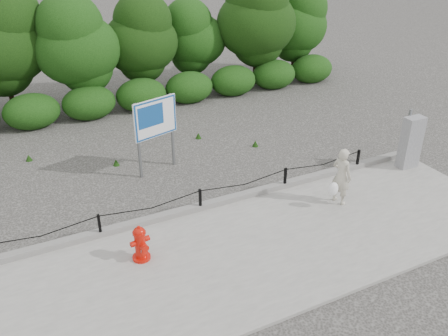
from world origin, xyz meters
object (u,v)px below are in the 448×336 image
utility_cabinet (411,142)px  advertising_sign (155,121)px  pedestrian (341,177)px  fire_hydrant (140,244)px

utility_cabinet → advertising_sign: advertising_sign is taller
pedestrian → advertising_sign: size_ratio=0.68×
advertising_sign → pedestrian: bearing=-63.8°
pedestrian → advertising_sign: (-3.50, 3.82, 0.74)m
pedestrian → utility_cabinet: size_ratio=0.88×
utility_cabinet → pedestrian: bearing=-166.3°
pedestrian → advertising_sign: 5.24m
fire_hydrant → advertising_sign: 4.29m
fire_hydrant → utility_cabinet: 8.34m
fire_hydrant → pedestrian: (5.23, -0.05, 0.34)m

